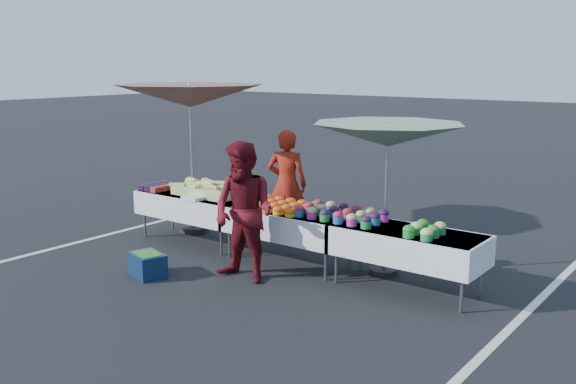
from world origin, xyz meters
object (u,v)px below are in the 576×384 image
Objects in this scene: table_center at (288,222)px; umbrella_right at (388,136)px; table_left at (194,205)px; table_right at (407,244)px; umbrella_left at (190,97)px; customer at (244,212)px; vendor at (287,184)px; storage_bin at (148,264)px.

table_center is 0.87× the size of umbrella_right.
table_left is 1.00× the size of table_right.
customer is at bearing -30.25° from umbrella_left.
umbrella_right is (1.28, 0.40, 1.23)m from table_center.
vendor is at bearing 127.81° from table_center.
umbrella_left is (-1.45, -0.62, 1.32)m from vendor.
umbrella_left reaches higher than customer.
table_left reaches higher than storage_bin.
umbrella_right is (1.29, 1.30, 0.93)m from customer.
table_left is at bearing -172.59° from umbrella_right.
umbrella_right is (2.07, -0.62, 0.95)m from vendor.
storage_bin is (-2.91, -1.55, -0.42)m from table_right.
table_center is at bearing -162.60° from umbrella_right.
vendor reaches higher than table_left.
table_left is at bearing 180.00° from table_right.
umbrella_right is at bearing 142.34° from vendor.
table_right is at bearing -5.66° from umbrella_left.
table_center is at bearing 180.00° from table_right.
umbrella_left is at bearing 136.86° from storage_bin.
customer is (1.79, -0.90, 0.30)m from table_left.
table_center reaches higher than storage_bin.
table_left is 1.05× the size of customer.
umbrella_left is (-2.23, 1.30, 1.30)m from customer.
table_right is 3.34× the size of storage_bin.
umbrella_right is at bearing 142.61° from table_right.
table_right is 1.08× the size of vendor.
vendor is 2.36m from umbrella_right.
table_right is 1.05× the size of customer.
umbrella_left reaches higher than umbrella_right.
customer is at bearing 47.39° from storage_bin.
umbrella_left is (-4.04, 0.40, 1.60)m from table_right.
table_left is 3.34m from umbrella_right.
vendor is 0.70× the size of umbrella_left.
umbrella_right is at bearing 56.03° from storage_bin.
table_center is 1.32m from vendor.
table_left is 0.75× the size of umbrella_left.
table_center is 1.00× the size of table_right.
umbrella_left reaches higher than storage_bin.
vendor is at bearing 45.30° from table_left.
table_right is at bearing -37.39° from umbrella_right.
umbrella_left is 1.15× the size of umbrella_right.
table_right is at bearing 24.24° from customer.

